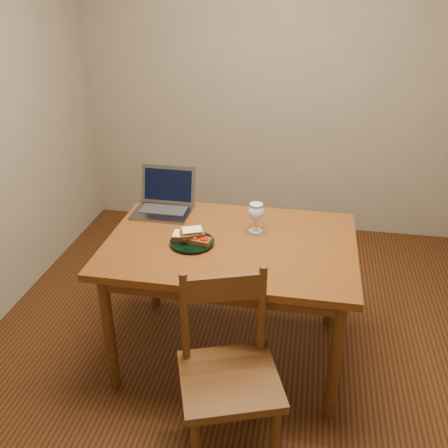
% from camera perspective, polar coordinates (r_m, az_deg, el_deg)
% --- Properties ---
extents(floor, '(3.20, 3.20, 0.02)m').
position_cam_1_polar(floor, '(3.13, 2.87, -13.24)').
color(floor, black).
rests_on(floor, ground).
extents(back_wall, '(3.20, 0.02, 2.60)m').
position_cam_1_polar(back_wall, '(4.05, 6.53, 16.77)').
color(back_wall, gray).
rests_on(back_wall, floor).
extents(front_wall, '(3.20, 0.02, 2.60)m').
position_cam_1_polar(front_wall, '(1.08, -7.54, -14.39)').
color(front_wall, gray).
rests_on(front_wall, floor).
extents(table, '(1.30, 0.90, 0.74)m').
position_cam_1_polar(table, '(2.66, 0.77, -3.60)').
color(table, '#4E250D').
rests_on(table, floor).
extents(chair, '(0.53, 0.52, 0.45)m').
position_cam_1_polar(chair, '(2.23, 0.54, -15.96)').
color(chair, '#3F1F0D').
rests_on(chair, floor).
extents(plate, '(0.23, 0.23, 0.02)m').
position_cam_1_polar(plate, '(2.59, -3.65, -2.14)').
color(plate, black).
rests_on(plate, table).
extents(sandwich_cheese, '(0.13, 0.08, 0.04)m').
position_cam_1_polar(sandwich_cheese, '(2.59, -4.44, -1.37)').
color(sandwich_cheese, '#381E0C').
rests_on(sandwich_cheese, plate).
extents(sandwich_tomato, '(0.12, 0.09, 0.03)m').
position_cam_1_polar(sandwich_tomato, '(2.56, -2.77, -1.81)').
color(sandwich_tomato, '#381E0C').
rests_on(sandwich_tomato, plate).
extents(sandwich_top, '(0.14, 0.12, 0.04)m').
position_cam_1_polar(sandwich_top, '(2.57, -3.66, -1.02)').
color(sandwich_top, '#381E0C').
rests_on(sandwich_top, plate).
extents(milk_glass, '(0.09, 0.09, 0.17)m').
position_cam_1_polar(milk_glass, '(2.68, 3.67, 0.72)').
color(milk_glass, white).
rests_on(milk_glass, table).
extents(laptop, '(0.33, 0.30, 0.24)m').
position_cam_1_polar(laptop, '(2.96, -6.76, 2.82)').
color(laptop, slate).
rests_on(laptop, table).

